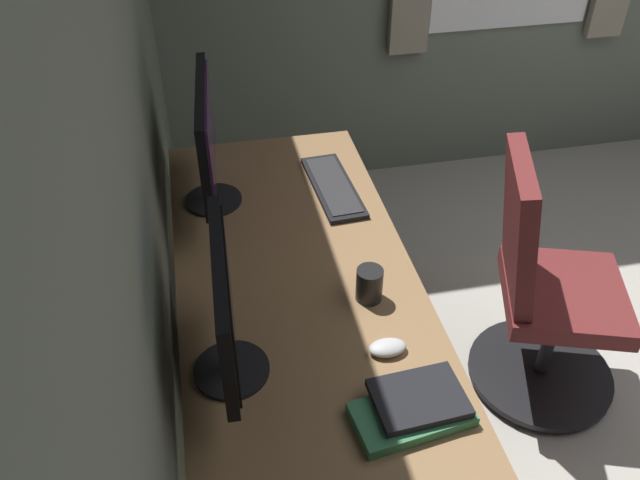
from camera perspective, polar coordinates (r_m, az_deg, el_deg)
name	(u,v)px	position (r m, az deg, el deg)	size (l,w,h in m)	color
wall_back	(108,209)	(1.38, -18.00, 2.57)	(4.59, 0.10, 2.60)	slate
desk	(304,316)	(1.98, -1.42, -6.67)	(1.93, 0.74, 0.73)	#936D47
drawer_pedestal	(299,390)	(2.20, -1.89, -12.95)	(0.40, 0.51, 0.69)	#936D47
monitor_primary	(225,309)	(1.60, -8.28, -6.00)	(0.49, 0.20, 0.39)	black
monitor_secondary	(207,139)	(2.22, -9.84, 8.70)	(0.56, 0.20, 0.44)	black
keyboard_main	(333,187)	(2.39, 1.16, 4.68)	(0.43, 0.16, 0.02)	black
mouse_main	(387,347)	(1.79, 5.89, -9.27)	(0.06, 0.10, 0.03)	silver
book_stack_near	(414,408)	(1.66, 8.23, -14.34)	(0.21, 0.31, 0.05)	#3D8456
coffee_mug	(369,284)	(1.91, 4.31, -3.83)	(0.12, 0.08, 0.11)	black
office_chair	(543,294)	(2.49, 18.86, -4.48)	(0.56, 0.60, 0.97)	maroon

